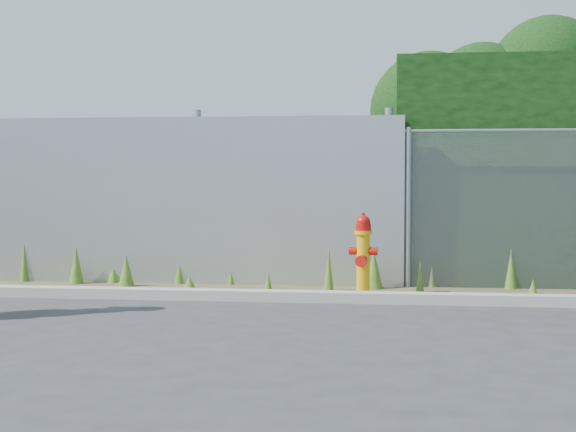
# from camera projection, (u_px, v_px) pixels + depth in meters

# --- Properties ---
(ground) EXTENTS (80.00, 80.00, 0.00)m
(ground) POSITION_uv_depth(u_px,v_px,m) (303.00, 333.00, 7.35)
(ground) COLOR #323234
(ground) RESTS_ON ground
(curb) EXTENTS (16.00, 0.22, 0.12)m
(curb) POSITION_uv_depth(u_px,v_px,m) (318.00, 297.00, 9.13)
(curb) COLOR #9B938C
(curb) RESTS_ON ground
(weed_strip) EXTENTS (16.00, 1.36, 0.54)m
(weed_strip) POSITION_uv_depth(u_px,v_px,m) (301.00, 283.00, 9.88)
(weed_strip) COLOR #484229
(weed_strip) RESTS_ON ground
(corrugated_fence) EXTENTS (8.50, 0.21, 2.30)m
(corrugated_fence) POSITION_uv_depth(u_px,v_px,m) (82.00, 201.00, 10.65)
(corrugated_fence) COLOR #A7AAAE
(corrugated_fence) RESTS_ON ground
(fire_hydrant) EXTENTS (0.33, 0.30, 1.00)m
(fire_hydrant) POSITION_uv_depth(u_px,v_px,m) (363.00, 256.00, 9.48)
(fire_hydrant) COLOR #DDA20B
(fire_hydrant) RESTS_ON ground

